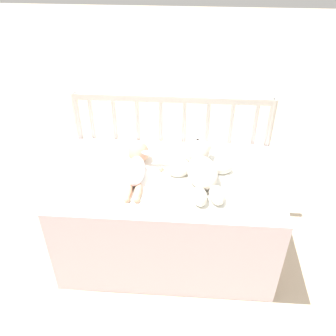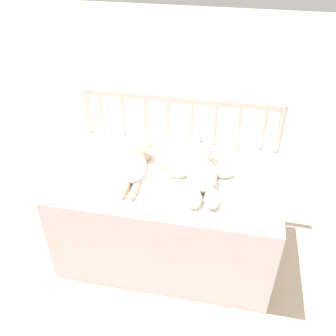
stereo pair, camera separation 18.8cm
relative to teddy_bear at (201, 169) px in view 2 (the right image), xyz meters
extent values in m
plane|color=#C6B293|center=(-0.17, -0.02, -0.60)|extent=(12.00, 12.00, 0.00)
cube|color=silver|center=(-0.17, -0.02, -0.33)|extent=(1.14, 0.66, 0.54)
cylinder|color=beige|center=(-0.72, 0.33, -0.18)|extent=(0.04, 0.04, 0.83)
cylinder|color=beige|center=(0.39, 0.33, -0.18)|extent=(0.04, 0.04, 0.83)
cube|color=beige|center=(-0.17, 0.33, 0.21)|extent=(1.11, 0.03, 0.04)
cylinder|color=beige|center=(-0.63, 0.33, 0.07)|extent=(0.02, 0.02, 0.25)
cylinder|color=beige|center=(-0.50, 0.33, 0.07)|extent=(0.02, 0.02, 0.25)
cylinder|color=beige|center=(-0.37, 0.33, 0.07)|extent=(0.02, 0.02, 0.25)
cylinder|color=beige|center=(-0.23, 0.33, 0.07)|extent=(0.02, 0.02, 0.25)
cylinder|color=beige|center=(-0.10, 0.33, 0.07)|extent=(0.02, 0.02, 0.25)
cylinder|color=beige|center=(0.03, 0.33, 0.07)|extent=(0.02, 0.02, 0.25)
cylinder|color=beige|center=(0.17, 0.33, 0.07)|extent=(0.02, 0.02, 0.25)
cylinder|color=beige|center=(0.30, 0.33, 0.07)|extent=(0.02, 0.02, 0.25)
cube|color=white|center=(-0.16, -0.04, -0.05)|extent=(0.88, 0.55, 0.01)
ellipsoid|color=silver|center=(0.01, -0.04, 0.00)|extent=(0.19, 0.27, 0.11)
sphere|color=silver|center=(-0.02, 0.13, 0.01)|extent=(0.14, 0.14, 0.14)
sphere|color=tan|center=(-0.02, 0.13, 0.05)|extent=(0.06, 0.06, 0.06)
sphere|color=black|center=(-0.02, 0.13, 0.08)|extent=(0.02, 0.02, 0.02)
sphere|color=silver|center=(-0.08, 0.14, 0.02)|extent=(0.06, 0.06, 0.06)
sphere|color=silver|center=(0.03, 0.16, 0.02)|extent=(0.06, 0.06, 0.06)
ellipsoid|color=silver|center=(-0.11, -0.01, -0.02)|extent=(0.12, 0.08, 0.07)
ellipsoid|color=silver|center=(0.11, 0.03, -0.02)|extent=(0.12, 0.08, 0.07)
ellipsoid|color=silver|center=(-0.01, -0.21, -0.02)|extent=(0.09, 0.13, 0.07)
ellipsoid|color=silver|center=(0.08, -0.19, -0.02)|extent=(0.09, 0.13, 0.07)
ellipsoid|color=white|center=(-0.33, -0.04, -0.01)|extent=(0.10, 0.23, 0.09)
sphere|color=tan|center=(-0.33, 0.11, 0.00)|extent=(0.11, 0.11, 0.11)
ellipsoid|color=white|center=(-0.42, 0.01, -0.04)|extent=(0.13, 0.04, 0.03)
ellipsoid|color=white|center=(-0.25, 0.06, 0.03)|extent=(0.13, 0.04, 0.03)
sphere|color=tan|center=(-0.45, 0.01, -0.04)|extent=(0.03, 0.03, 0.03)
sphere|color=tan|center=(-0.21, 0.02, -0.04)|extent=(0.03, 0.03, 0.03)
ellipsoid|color=tan|center=(-0.35, -0.17, -0.04)|extent=(0.04, 0.13, 0.04)
ellipsoid|color=tan|center=(-0.30, -0.17, -0.04)|extent=(0.04, 0.13, 0.04)
sphere|color=tan|center=(-0.34, -0.23, -0.04)|extent=(0.03, 0.03, 0.03)
sphere|color=tan|center=(-0.30, -0.23, -0.04)|extent=(0.03, 0.03, 0.03)
camera|label=1|loc=(-0.06, -1.54, 1.12)|focal=40.00mm
camera|label=2|loc=(0.13, -1.52, 1.12)|focal=40.00mm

